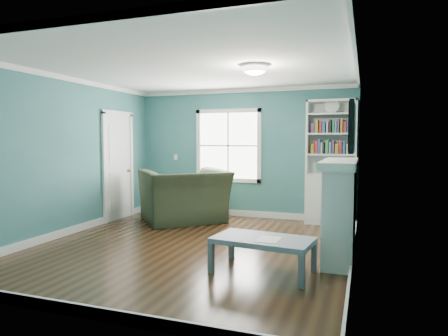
% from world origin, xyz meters
% --- Properties ---
extents(floor, '(5.00, 5.00, 0.00)m').
position_xyz_m(floor, '(0.00, 0.00, 0.00)').
color(floor, black).
rests_on(floor, ground).
extents(room_walls, '(5.00, 5.00, 5.00)m').
position_xyz_m(room_walls, '(0.00, 0.00, 1.58)').
color(room_walls, '#2E6866').
rests_on(room_walls, ground).
extents(trim, '(4.50, 5.00, 2.60)m').
position_xyz_m(trim, '(0.00, 0.00, 1.24)').
color(trim, white).
rests_on(trim, ground).
extents(window, '(1.40, 0.06, 1.50)m').
position_xyz_m(window, '(-0.30, 2.49, 1.45)').
color(window, white).
rests_on(window, room_walls).
extents(bookshelf, '(0.90, 0.35, 2.31)m').
position_xyz_m(bookshelf, '(1.77, 2.30, 0.92)').
color(bookshelf, silver).
rests_on(bookshelf, ground).
extents(fireplace, '(0.44, 1.58, 1.30)m').
position_xyz_m(fireplace, '(2.08, 0.20, 0.64)').
color(fireplace, black).
rests_on(fireplace, ground).
extents(tv, '(0.06, 1.10, 0.65)m').
position_xyz_m(tv, '(2.20, 0.20, 1.72)').
color(tv, black).
rests_on(tv, fireplace).
extents(door, '(0.12, 0.98, 2.17)m').
position_xyz_m(door, '(-2.22, 1.40, 1.07)').
color(door, silver).
rests_on(door, ground).
extents(ceiling_fixture, '(0.38, 0.38, 0.15)m').
position_xyz_m(ceiling_fixture, '(0.90, 0.10, 2.55)').
color(ceiling_fixture, white).
rests_on(ceiling_fixture, room_walls).
extents(light_switch, '(0.08, 0.01, 0.12)m').
position_xyz_m(light_switch, '(-1.50, 2.48, 1.20)').
color(light_switch, white).
rests_on(light_switch, room_walls).
extents(recliner, '(1.80, 1.77, 1.34)m').
position_xyz_m(recliner, '(-0.88, 1.60, 0.67)').
color(recliner, black).
rests_on(recliner, ground).
extents(coffee_table, '(1.21, 0.76, 0.42)m').
position_xyz_m(coffee_table, '(1.25, -0.78, 0.36)').
color(coffee_table, '#515A62').
rests_on(coffee_table, ground).
extents(paper_sheet, '(0.26, 0.32, 0.00)m').
position_xyz_m(paper_sheet, '(1.33, -0.84, 0.42)').
color(paper_sheet, white).
rests_on(paper_sheet, coffee_table).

